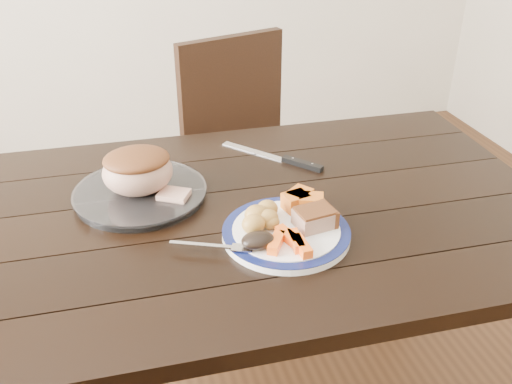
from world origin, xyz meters
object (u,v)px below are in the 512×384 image
object	(u,v)px
dinner_plate	(286,233)
carving_knife	(290,160)
fork	(218,247)
dining_table	(222,243)
chair_far	(247,152)
serving_platter	(140,195)
pork_slice	(314,219)
roast_joint	(138,172)

from	to	relation	value
dinner_plate	carving_knife	bearing A→B (deg)	69.85
fork	dinner_plate	bearing A→B (deg)	32.38
dining_table	carving_knife	size ratio (longest dim) A/B	6.36
fork	carving_knife	size ratio (longest dim) A/B	0.66
chair_far	serving_platter	world-z (taller)	chair_far
fork	pork_slice	bearing A→B (deg)	28.64
chair_far	carving_knife	size ratio (longest dim) A/B	3.62
chair_far	serving_platter	distance (m)	0.79
dining_table	serving_platter	bearing A→B (deg)	146.85
fork	roast_joint	world-z (taller)	roast_joint
serving_platter	carving_knife	xyz separation A→B (m)	(0.41, 0.08, -0.00)
chair_far	dinner_plate	xyz separation A→B (m)	(-0.15, -0.88, 0.23)
dinner_plate	roast_joint	size ratio (longest dim) A/B	1.68
roast_joint	pork_slice	bearing A→B (deg)	-36.60
chair_far	pork_slice	world-z (taller)	chair_far
dinner_plate	dining_table	bearing A→B (deg)	128.84
chair_far	dinner_plate	size ratio (longest dim) A/B	3.31
pork_slice	dining_table	bearing A→B (deg)	140.25
dining_table	chair_far	xyz separation A→B (m)	(0.26, 0.73, -0.13)
dinner_plate	carving_knife	size ratio (longest dim) A/B	1.10
dining_table	dinner_plate	bearing A→B (deg)	-51.16
roast_joint	chair_far	bearing A→B (deg)	54.81
dining_table	roast_joint	distance (m)	0.27
dining_table	pork_slice	size ratio (longest dim) A/B	19.98
dining_table	pork_slice	xyz separation A→B (m)	(0.18, -0.15, 0.13)
dinner_plate	fork	distance (m)	0.16
chair_far	pork_slice	size ratio (longest dim) A/B	11.38
dining_table	fork	bearing A→B (deg)	-105.09
dining_table	chair_far	size ratio (longest dim) A/B	1.76
carving_knife	roast_joint	bearing A→B (deg)	-119.89
dinner_plate	pork_slice	bearing A→B (deg)	-4.76
pork_slice	roast_joint	world-z (taller)	roast_joint
chair_far	serving_platter	bearing A→B (deg)	39.01
fork	carving_knife	bearing A→B (deg)	75.65
chair_far	roast_joint	world-z (taller)	chair_far
serving_platter	fork	world-z (taller)	fork
dining_table	chair_far	distance (m)	0.79
chair_far	carving_knife	world-z (taller)	chair_far
chair_far	dinner_plate	distance (m)	0.92
dinner_plate	fork	world-z (taller)	fork
carving_knife	fork	bearing A→B (deg)	-78.70
serving_platter	dinner_plate	bearing A→B (deg)	-41.50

